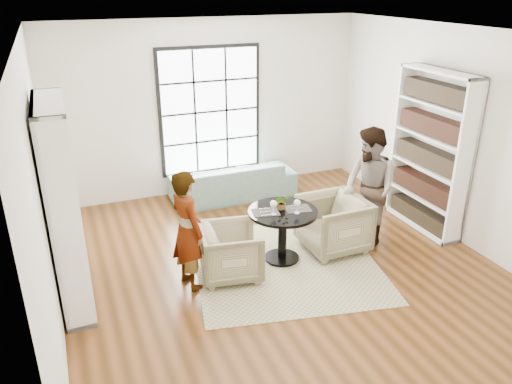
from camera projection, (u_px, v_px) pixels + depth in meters
name	position (u px, v px, depth m)	size (l,w,h in m)	color
ground	(280.00, 266.00, 6.70)	(6.00, 6.00, 0.00)	brown
room_shell	(265.00, 166.00, 6.67)	(6.00, 6.01, 6.00)	silver
rug	(286.00, 263.00, 6.76)	(2.41, 2.41, 0.01)	tan
pedestal_table	(283.00, 224.00, 6.66)	(0.93, 0.93, 0.74)	black
sofa	(233.00, 180.00, 8.73)	(2.14, 0.84, 0.63)	gray
armchair_left	(231.00, 252.00, 6.36)	(0.74, 0.76, 0.69)	tan
armchair_right	(333.00, 224.00, 6.99)	(0.84, 0.86, 0.78)	tan
person_left	(187.00, 230.00, 6.01)	(0.56, 0.37, 1.53)	gray
person_right	(369.00, 188.00, 7.00)	(0.83, 0.65, 1.71)	gray
placemat_left	(266.00, 212.00, 6.53)	(0.34, 0.26, 0.01)	black
placemat_right	(298.00, 209.00, 6.63)	(0.34, 0.26, 0.01)	black
cutlery_left	(266.00, 212.00, 6.52)	(0.14, 0.22, 0.01)	silver
cutlery_right	(298.00, 208.00, 6.62)	(0.14, 0.22, 0.01)	silver
wine_glass_left	(274.00, 204.00, 6.41)	(0.09, 0.09, 0.20)	silver
wine_glass_right	(297.00, 203.00, 6.46)	(0.09, 0.09, 0.19)	silver
flower_centerpiece	(282.00, 202.00, 6.59)	(0.18, 0.16, 0.20)	gray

